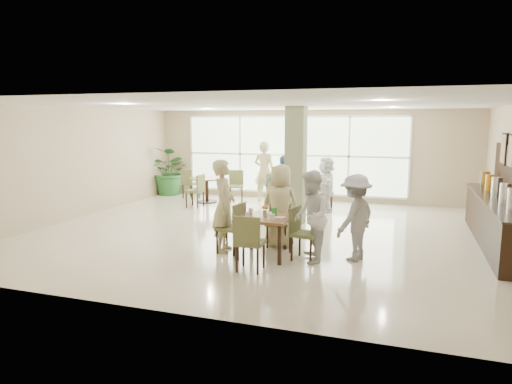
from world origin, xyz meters
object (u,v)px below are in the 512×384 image
(round_table_left, at_px, (207,184))
(round_table_right, at_px, (295,189))
(adult_a, at_px, (283,186))
(potted_plant, at_px, (171,171))
(teen_standing, at_px, (355,217))
(teen_right, at_px, (310,216))
(buffet_counter, at_px, (497,218))
(main_table, at_px, (265,222))
(adult_b, at_px, (326,184))
(adult_standing, at_px, (264,171))
(teen_far, at_px, (280,206))
(teen_left, at_px, (224,206))

(round_table_left, height_order, round_table_right, same)
(adult_a, bearing_deg, potted_plant, 150.91)
(teen_standing, relative_size, adult_a, 0.98)
(teen_right, bearing_deg, round_table_right, -177.99)
(buffet_counter, relative_size, adult_a, 2.97)
(main_table, height_order, round_table_right, same)
(buffet_counter, distance_m, adult_b, 4.48)
(buffet_counter, bearing_deg, round_table_right, 153.66)
(potted_plant, height_order, adult_standing, adult_standing)
(main_table, bearing_deg, potted_plant, 131.65)
(buffet_counter, relative_size, teen_far, 2.87)
(round_table_right, relative_size, adult_b, 0.80)
(adult_standing, bearing_deg, teen_far, 118.33)
(round_table_right, xyz_separation_m, teen_standing, (2.12, -4.23, 0.18))
(potted_plant, bearing_deg, round_table_left, -27.57)
(adult_a, bearing_deg, buffet_counter, -19.30)
(teen_left, bearing_deg, teen_right, -106.44)
(round_table_right, bearing_deg, adult_standing, 141.33)
(teen_left, relative_size, teen_standing, 1.13)
(buffet_counter, relative_size, teen_standing, 3.05)
(teen_far, bearing_deg, teen_standing, 170.68)
(main_table, relative_size, teen_far, 0.57)
(round_table_right, relative_size, adult_standing, 0.65)
(adult_b, relative_size, adult_standing, 0.81)
(round_table_left, distance_m, teen_right, 6.46)
(teen_right, distance_m, teen_standing, 0.82)
(round_table_left, xyz_separation_m, teen_left, (2.54, -4.75, 0.31))
(round_table_right, distance_m, potted_plant, 4.74)
(round_table_left, height_order, teen_left, teen_left)
(round_table_right, bearing_deg, adult_b, -0.40)
(buffet_counter, distance_m, teen_right, 4.02)
(teen_left, relative_size, adult_a, 1.11)
(teen_standing, bearing_deg, adult_b, -138.98)
(teen_far, relative_size, adult_a, 1.04)
(potted_plant, distance_m, adult_standing, 3.38)
(round_table_right, xyz_separation_m, buffet_counter, (4.70, -2.33, -0.04))
(potted_plant, distance_m, adult_b, 5.58)
(teen_right, relative_size, adult_a, 1.03)
(teen_far, height_order, adult_standing, adult_standing)
(main_table, distance_m, teen_far, 0.77)
(teen_left, bearing_deg, teen_far, -67.70)
(teen_standing, xyz_separation_m, adult_b, (-1.26, 4.23, -0.02))
(round_table_left, relative_size, teen_far, 0.65)
(round_table_right, height_order, potted_plant, potted_plant)
(potted_plant, relative_size, teen_right, 0.99)
(round_table_left, height_order, teen_standing, teen_standing)
(potted_plant, bearing_deg, teen_left, -52.87)
(round_table_right, relative_size, teen_right, 0.74)
(adult_a, distance_m, adult_b, 1.35)
(buffet_counter, bearing_deg, adult_a, 164.10)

